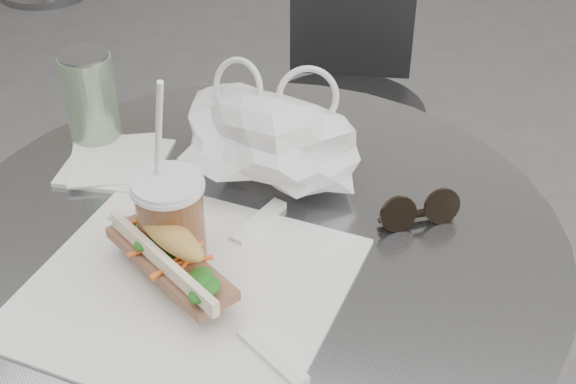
% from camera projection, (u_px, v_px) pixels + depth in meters
% --- Properties ---
extents(cafe_table, '(0.76, 0.76, 0.74)m').
position_uv_depth(cafe_table, '(257.00, 384.00, 1.13)').
color(cafe_table, slate).
rests_on(cafe_table, ground).
extents(chair_far, '(0.36, 0.38, 0.69)m').
position_uv_depth(chair_far, '(344.00, 149.00, 1.90)').
color(chair_far, '#29292B').
rests_on(chair_far, ground).
extents(sandwich_paper, '(0.38, 0.36, 0.00)m').
position_uv_depth(sandwich_paper, '(185.00, 288.00, 0.89)').
color(sandwich_paper, white).
rests_on(sandwich_paper, cafe_table).
extents(banh_mi, '(0.23, 0.20, 0.08)m').
position_uv_depth(banh_mi, '(171.00, 257.00, 0.87)').
color(banh_mi, tan).
rests_on(banh_mi, sandwich_paper).
extents(iced_coffee, '(0.08, 0.08, 0.24)m').
position_uv_depth(iced_coffee, '(171.00, 219.00, 0.90)').
color(iced_coffee, brown).
rests_on(iced_coffee, cafe_table).
extents(sunglasses, '(0.10, 0.07, 0.05)m').
position_uv_depth(sunglasses, '(419.00, 212.00, 0.97)').
color(sunglasses, black).
rests_on(sunglasses, cafe_table).
extents(plastic_bag, '(0.23, 0.19, 0.11)m').
position_uv_depth(plastic_bag, '(269.00, 141.00, 1.03)').
color(plastic_bag, white).
rests_on(plastic_bag, cafe_table).
extents(napkin_stack, '(0.15, 0.15, 0.01)m').
position_uv_depth(napkin_stack, '(116.00, 162.00, 1.08)').
color(napkin_stack, white).
rests_on(napkin_stack, cafe_table).
extents(drink_can, '(0.07, 0.07, 0.13)m').
position_uv_depth(drink_can, '(91.00, 98.00, 1.09)').
color(drink_can, '#52874F').
rests_on(drink_can, cafe_table).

